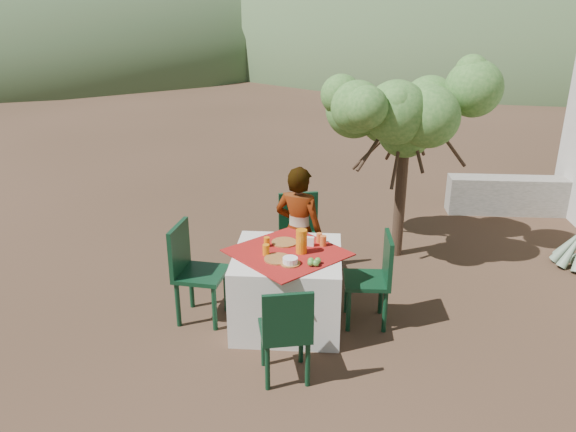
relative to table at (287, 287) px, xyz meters
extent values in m
plane|color=#342418|center=(-0.13, -0.12, -0.38)|extent=(160.00, 160.00, 0.00)
cube|color=white|center=(0.00, 0.00, 0.00)|extent=(1.02, 1.02, 0.75)
cube|color=#A21917|center=(0.00, 0.00, 0.38)|extent=(1.30, 1.30, 0.01)
cylinder|color=black|center=(-0.05, 0.71, -0.14)|extent=(0.05, 0.05, 0.48)
cylinder|color=black|center=(0.31, 0.80, -0.14)|extent=(0.05, 0.05, 0.48)
cylinder|color=black|center=(-0.13, 1.07, -0.14)|extent=(0.05, 0.05, 0.48)
cylinder|color=black|center=(0.22, 1.15, -0.14)|extent=(0.05, 0.05, 0.48)
cube|color=black|center=(0.09, 0.93, 0.10)|extent=(0.54, 0.54, 0.04)
cube|color=black|center=(0.04, 1.13, 0.36)|extent=(0.45, 0.15, 0.47)
cylinder|color=black|center=(0.17, -0.66, -0.16)|extent=(0.04, 0.04, 0.44)
cylinder|color=black|center=(-0.16, -0.73, -0.16)|extent=(0.04, 0.04, 0.44)
cylinder|color=black|center=(0.24, -0.98, -0.16)|extent=(0.04, 0.04, 0.44)
cylinder|color=black|center=(-0.08, -1.05, -0.16)|extent=(0.04, 0.04, 0.44)
cube|color=black|center=(0.04, -0.86, 0.06)|extent=(0.49, 0.49, 0.04)
cube|color=black|center=(0.08, -1.04, 0.29)|extent=(0.41, 0.13, 0.43)
cylinder|color=black|center=(-0.69, -0.20, -0.13)|extent=(0.05, 0.05, 0.49)
cylinder|color=black|center=(-0.64, 0.16, -0.13)|extent=(0.05, 0.05, 0.49)
cylinder|color=black|center=(-1.06, -0.16, -0.13)|extent=(0.05, 0.05, 0.49)
cylinder|color=black|center=(-1.01, 0.21, -0.13)|extent=(0.05, 0.05, 0.49)
cube|color=black|center=(-0.85, 0.00, 0.11)|extent=(0.51, 0.51, 0.04)
cube|color=black|center=(-1.05, 0.03, 0.37)|extent=(0.10, 0.46, 0.48)
cylinder|color=black|center=(0.59, 0.22, -0.15)|extent=(0.04, 0.04, 0.46)
cylinder|color=black|center=(0.60, -0.13, -0.15)|extent=(0.04, 0.04, 0.46)
cylinder|color=black|center=(0.93, 0.23, -0.15)|extent=(0.04, 0.04, 0.46)
cylinder|color=black|center=(0.94, -0.12, -0.15)|extent=(0.04, 0.04, 0.46)
cube|color=black|center=(0.76, 0.05, 0.08)|extent=(0.44, 0.44, 0.04)
cube|color=black|center=(0.96, 0.06, 0.32)|extent=(0.05, 0.43, 0.45)
imported|color=#8C6651|center=(0.07, 0.63, 0.33)|extent=(0.60, 0.49, 1.42)
cylinder|color=#3F2F1F|center=(1.25, 1.68, 0.41)|extent=(0.14, 0.14, 1.58)
sphere|color=#2F6525|center=(1.25, 1.68, 1.20)|extent=(0.68, 0.68, 0.68)
sphere|color=#2F6525|center=(1.87, 1.68, 1.37)|extent=(0.63, 0.63, 0.63)
sphere|color=#2F6525|center=(0.68, 1.79, 1.32)|extent=(0.59, 0.59, 0.59)
sphere|color=#2F6525|center=(1.36, 2.30, 1.43)|extent=(0.61, 0.61, 0.61)
sphere|color=#2F6525|center=(1.31, 1.12, 1.26)|extent=(0.54, 0.54, 0.54)
cone|color=gray|center=(3.34, 1.64, -0.12)|extent=(0.31, 0.34, 0.57)
cone|color=gray|center=(3.29, 1.56, -0.12)|extent=(0.40, 0.19, 0.56)
cone|color=gray|center=(3.30, 1.47, -0.12)|extent=(0.39, 0.24, 0.56)
cube|color=gray|center=(3.47, 3.28, -0.10)|extent=(2.60, 0.35, 0.55)
ellipsoid|color=#384D2B|center=(-18.13, 29.88, -0.38)|extent=(40.00, 40.00, 16.00)
ellipsoid|color=#384D2B|center=(11.87, 35.88, -0.38)|extent=(48.00, 48.00, 20.00)
ellipsoid|color=slate|center=(-4.13, 51.88, -0.38)|extent=(60.00, 60.00, 24.00)
cylinder|color=brown|center=(-0.05, 0.20, 0.39)|extent=(0.25, 0.25, 0.01)
cylinder|color=brown|center=(-0.07, -0.18, 0.39)|extent=(0.26, 0.26, 0.01)
cylinder|color=orange|center=(-0.21, 0.11, 0.43)|extent=(0.06, 0.06, 0.10)
cylinder|color=orange|center=(-0.19, -0.08, 0.43)|extent=(0.07, 0.07, 0.11)
cylinder|color=orange|center=(0.13, -0.01, 0.50)|extent=(0.11, 0.11, 0.23)
cylinder|color=brown|center=(0.05, -0.26, 0.39)|extent=(0.19, 0.19, 0.01)
cylinder|color=white|center=(0.05, -0.26, 0.42)|extent=(0.14, 0.14, 0.05)
cylinder|color=orange|center=(0.34, 0.17, 0.43)|extent=(0.06, 0.06, 0.10)
cylinder|color=orange|center=(0.30, 0.25, 0.43)|extent=(0.06, 0.06, 0.09)
cube|color=white|center=(0.21, 0.16, 0.43)|extent=(0.08, 0.05, 0.09)
sphere|color=#4F9034|center=(0.23, -0.24, 0.41)|extent=(0.06, 0.06, 0.06)
sphere|color=#4F9034|center=(0.29, -0.24, 0.41)|extent=(0.06, 0.06, 0.06)
sphere|color=#4F9034|center=(0.28, -0.29, 0.41)|extent=(0.06, 0.06, 0.06)
sphere|color=#4F9034|center=(0.23, -0.29, 0.41)|extent=(0.06, 0.06, 0.06)
camera|label=1|loc=(0.36, -4.83, 2.63)|focal=35.00mm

